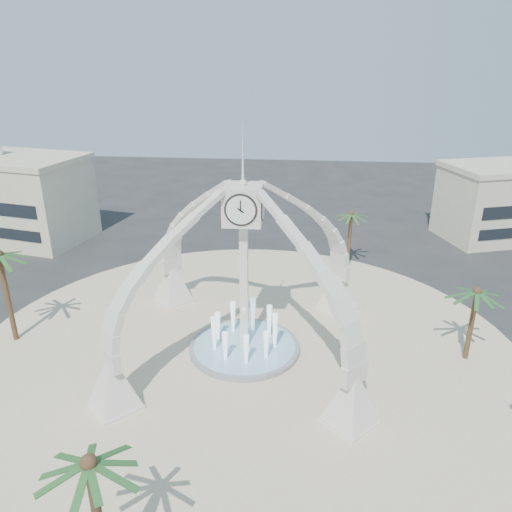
# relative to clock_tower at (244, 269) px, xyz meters

# --- Properties ---
(ground) EXTENTS (140.00, 140.00, 0.00)m
(ground) POSITION_rel_clock_tower_xyz_m (0.00, 0.00, -6.49)
(ground) COLOR #282828
(ground) RESTS_ON ground
(plaza) EXTENTS (40.00, 40.00, 0.06)m
(plaza) POSITION_rel_clock_tower_xyz_m (0.00, 0.00, -6.46)
(plaza) COLOR beige
(plaza) RESTS_ON ground
(clock_tower) EXTENTS (17.94, 17.94, 16.30)m
(clock_tower) POSITION_rel_clock_tower_xyz_m (0.00, 0.00, 0.00)
(clock_tower) COLOR silver
(clock_tower) RESTS_ON ground
(fountain) EXTENTS (8.00, 8.00, 3.62)m
(fountain) POSITION_rel_clock_tower_xyz_m (0.00, 0.00, -6.20)
(fountain) COLOR #949497
(fountain) RESTS_ON ground
(palm_east) EXTENTS (4.26, 4.26, 6.01)m
(palm_east) POSITION_rel_clock_tower_xyz_m (15.72, 0.49, -1.26)
(palm_east) COLOR brown
(palm_east) RESTS_ON ground
(palm_north) EXTENTS (4.19, 4.19, 6.45)m
(palm_north) POSITION_rel_clock_tower_xyz_m (8.52, 15.86, -0.82)
(palm_north) COLOR brown
(palm_north) RESTS_ON ground
(palm_south) EXTENTS (4.97, 4.97, 7.04)m
(palm_south) POSITION_rel_clock_tower_xyz_m (-3.59, -17.53, -0.33)
(palm_south) COLOR brown
(palm_south) RESTS_ON ground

